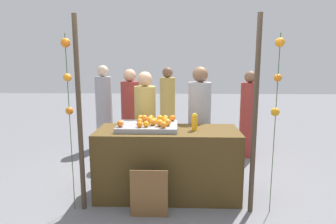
{
  "coord_description": "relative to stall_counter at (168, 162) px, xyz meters",
  "views": [
    {
      "loc": [
        0.13,
        -3.61,
        1.73
      ],
      "look_at": [
        0.0,
        0.15,
        1.07
      ],
      "focal_mm": 31.36,
      "sensor_mm": 36.0,
      "label": 1
    }
  ],
  "objects": [
    {
      "name": "ground_plane",
      "position": [
        0.0,
        0.0,
        -0.44
      ],
      "size": [
        24.0,
        24.0,
        0.0
      ],
      "primitive_type": "plane",
      "color": "slate"
    },
    {
      "name": "stall_counter",
      "position": [
        0.0,
        0.0,
        0.0
      ],
      "size": [
        1.8,
        0.73,
        0.87
      ],
      "primitive_type": "cube",
      "color": "#4C3819",
      "rests_on": "ground_plane"
    },
    {
      "name": "orange_tray",
      "position": [
        -0.26,
        0.04,
        0.47
      ],
      "size": [
        0.75,
        0.58,
        0.06
      ],
      "primitive_type": "cube",
      "color": "gray",
      "rests_on": "stall_counter"
    },
    {
      "name": "orange_0",
      "position": [
        -0.04,
        -0.17,
        0.54
      ],
      "size": [
        0.08,
        0.08,
        0.08
      ],
      "primitive_type": "sphere",
      "color": "orange",
      "rests_on": "orange_tray"
    },
    {
      "name": "orange_1",
      "position": [
        -0.09,
        -0.09,
        0.54
      ],
      "size": [
        0.09,
        0.09,
        0.09
      ],
      "primitive_type": "sphere",
      "color": "orange",
      "rests_on": "orange_tray"
    },
    {
      "name": "orange_2",
      "position": [
        -0.36,
        0.04,
        0.53
      ],
      "size": [
        0.07,
        0.07,
        0.07
      ],
      "primitive_type": "sphere",
      "color": "orange",
      "rests_on": "orange_tray"
    },
    {
      "name": "orange_3",
      "position": [
        -0.18,
        -0.03,
        0.54
      ],
      "size": [
        0.09,
        0.09,
        0.09
      ],
      "primitive_type": "sphere",
      "color": "orange",
      "rests_on": "orange_tray"
    },
    {
      "name": "orange_4",
      "position": [
        -0.23,
        0.26,
        0.53
      ],
      "size": [
        0.08,
        0.08,
        0.08
      ],
      "primitive_type": "sphere",
      "color": "orange",
      "rests_on": "orange_tray"
    },
    {
      "name": "orange_5",
      "position": [
        -0.0,
        -0.05,
        0.54
      ],
      "size": [
        0.09,
        0.09,
        0.09
      ],
      "primitive_type": "sphere",
      "color": "orange",
      "rests_on": "orange_tray"
    },
    {
      "name": "orange_6",
      "position": [
        -0.26,
        -0.13,
        0.53
      ],
      "size": [
        0.07,
        0.07,
        0.07
      ],
      "primitive_type": "sphere",
      "color": "orange",
      "rests_on": "orange_tray"
    },
    {
      "name": "orange_7",
      "position": [
        -0.38,
        0.26,
        0.53
      ],
      "size": [
        0.08,
        0.08,
        0.08
      ],
      "primitive_type": "sphere",
      "color": "orange",
      "rests_on": "orange_tray"
    },
    {
      "name": "orange_8",
      "position": [
        -0.11,
        0.24,
        0.54
      ],
      "size": [
        0.08,
        0.08,
        0.08
      ],
      "primitive_type": "sphere",
      "color": "orange",
      "rests_on": "orange_tray"
    },
    {
      "name": "orange_9",
      "position": [
        -0.32,
        0.2,
        0.54
      ],
      "size": [
        0.09,
        0.09,
        0.09
      ],
      "primitive_type": "sphere",
      "color": "orange",
      "rests_on": "orange_tray"
    },
    {
      "name": "orange_10",
      "position": [
        -0.18,
        0.05,
        0.54
      ],
      "size": [
        0.08,
        0.08,
        0.08
      ],
      "primitive_type": "sphere",
      "color": "orange",
      "rests_on": "orange_tray"
    },
    {
      "name": "orange_11",
      "position": [
        -0.33,
        -0.15,
        0.53
      ],
      "size": [
        0.07,
        0.07,
        0.07
      ],
      "primitive_type": "sphere",
      "color": "orange",
      "rests_on": "orange_tray"
    },
    {
      "name": "orange_12",
      "position": [
        0.06,
        0.25,
        0.54
      ],
      "size": [
        0.08,
        0.08,
        0.08
      ],
      "primitive_type": "sphere",
      "color": "orange",
      "rests_on": "orange_tray"
    },
    {
      "name": "orange_13",
      "position": [
        -0.04,
        0.09,
        0.53
      ],
      "size": [
        0.08,
        0.08,
        0.08
      ],
      "primitive_type": "sphere",
      "color": "orange",
      "rests_on": "orange_tray"
    },
    {
      "name": "orange_14",
      "position": [
        -0.04,
        0.18,
        0.54
      ],
      "size": [
        0.08,
        0.08,
        0.08
      ],
      "primitive_type": "sphere",
      "color": "orange",
      "rests_on": "orange_tray"
    },
    {
      "name": "orange_15",
      "position": [
        -0.04,
        0.28,
        0.53
      ],
      "size": [
        0.07,
        0.07,
        0.07
      ],
      "primitive_type": "sphere",
      "color": "orange",
      "rests_on": "orange_tray"
    },
    {
      "name": "orange_16",
      "position": [
        -0.24,
        0.12,
        0.54
      ],
      "size": [
        0.08,
        0.08,
        0.08
      ],
      "primitive_type": "sphere",
      "color": "orange",
      "rests_on": "orange_tray"
    },
    {
      "name": "orange_17",
      "position": [
        -0.57,
        -0.13,
        0.54
      ],
      "size": [
        0.08,
        0.08,
        0.08
      ],
      "primitive_type": "sphere",
      "color": "orange",
      "rests_on": "orange_tray"
    },
    {
      "name": "juice_bottle",
      "position": [
        0.34,
        -0.02,
        0.54
      ],
      "size": [
        0.07,
        0.07,
        0.21
      ],
      "color": "#EEA317",
      "rests_on": "stall_counter"
    },
    {
      "name": "chalkboard_sign",
      "position": [
        -0.19,
        -0.57,
        -0.17
      ],
      "size": [
        0.42,
        0.03,
        0.56
      ],
      "color": "brown",
      "rests_on": "ground_plane"
    },
    {
      "name": "vendor_left",
      "position": [
        -0.35,
        0.65,
        0.3
      ],
      "size": [
        0.32,
        0.32,
        1.58
      ],
      "color": "tan",
      "rests_on": "ground_plane"
    },
    {
      "name": "vendor_right",
      "position": [
        0.45,
        0.62,
        0.33
      ],
      "size": [
        0.33,
        0.33,
        1.65
      ],
      "color": "#99999E",
      "rests_on": "ground_plane"
    },
    {
      "name": "crowd_person_0",
      "position": [
        0.55,
        1.86,
        0.26
      ],
      "size": [
        0.3,
        0.3,
        1.48
      ],
      "color": "tan",
      "rests_on": "ground_plane"
    },
    {
      "name": "crowd_person_1",
      "position": [
        -1.35,
        2.13,
        0.33
      ],
      "size": [
        0.33,
        0.33,
        1.65
      ],
      "color": "#99999E",
      "rests_on": "ground_plane"
    },
    {
      "name": "crowd_person_2",
      "position": [
        -0.09,
        2.49,
        0.31
      ],
      "size": [
        0.32,
        0.32,
        1.6
      ],
      "color": "tan",
      "rests_on": "ground_plane"
    },
    {
      "name": "crowd_person_3",
      "position": [
        -0.7,
        1.43,
        0.31
      ],
      "size": [
        0.32,
        0.32,
        1.59
      ],
      "color": "maroon",
      "rests_on": "ground_plane"
    },
    {
      "name": "crowd_person_4",
      "position": [
        1.41,
        1.64,
        0.29
      ],
      "size": [
        0.31,
        0.31,
        1.56
      ],
      "color": "maroon",
      "rests_on": "ground_plane"
    },
    {
      "name": "canopy_post_left",
      "position": [
        -0.98,
        -0.41,
        0.68
      ],
      "size": [
        0.06,
        0.06,
        2.23
      ],
      "primitive_type": "cylinder",
      "color": "#473828",
      "rests_on": "ground_plane"
    },
    {
      "name": "canopy_post_right",
      "position": [
        0.98,
        -0.41,
        0.68
      ],
      "size": [
        0.06,
        0.06,
        2.23
      ],
      "primitive_type": "cylinder",
      "color": "#473828",
      "rests_on": "ground_plane"
    },
    {
      "name": "garland_strand_left",
      "position": [
        -1.08,
        -0.43,
        1.15
      ],
      "size": [
        0.1,
        0.1,
        2.02
      ],
      "color": "#2D4C23",
      "rests_on": "ground_plane"
    },
    {
      "name": "garland_strand_right",
      "position": [
        1.19,
        -0.42,
        1.11
      ],
      "size": [
        0.1,
        0.1,
        2.02
      ],
      "color": "#2D4C23",
      "rests_on": "ground_plane"
    }
  ]
}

